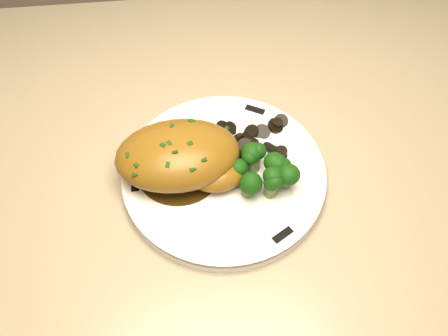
{
  "coord_description": "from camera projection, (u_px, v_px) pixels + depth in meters",
  "views": [
    {
      "loc": [
        -0.0,
        1.27,
        1.38
      ],
      "look_at": [
        0.03,
        1.64,
        0.86
      ],
      "focal_mm": 45.0,
      "sensor_mm": 36.0,
      "label": 1
    }
  ],
  "objects": [
    {
      "name": "rim_accent_2",
      "position": [
        283.0,
        235.0,
        0.6
      ],
      "size": [
        0.03,
        0.02,
        0.0
      ],
      "primitive_type": "cube",
      "rotation": [
        0.0,
        0.0,
        6.84
      ],
      "color": "black",
      "rests_on": "plate"
    },
    {
      "name": "broccoli_florets",
      "position": [
        261.0,
        172.0,
        0.63
      ],
      "size": [
        0.08,
        0.06,
        0.03
      ],
      "rotation": [
        0.0,
        0.0,
        -0.07
      ],
      "color": "#587230",
      "rests_on": "plate"
    },
    {
      "name": "mushroom_pile",
      "position": [
        252.0,
        142.0,
        0.67
      ],
      "size": [
        0.08,
        0.06,
        0.02
      ],
      "color": "black",
      "rests_on": "plate"
    },
    {
      "name": "plate",
      "position": [
        224.0,
        177.0,
        0.66
      ],
      "size": [
        0.25,
        0.25,
        0.02
      ],
      "primitive_type": "cylinder",
      "rotation": [
        0.0,
        0.0,
        -0.05
      ],
      "color": "white",
      "rests_on": "counter"
    },
    {
      "name": "chicken_breast",
      "position": [
        182.0,
        157.0,
        0.63
      ],
      "size": [
        0.15,
        0.1,
        0.06
      ],
      "rotation": [
        0.0,
        0.0,
        0.05
      ],
      "color": "#8B5D18",
      "rests_on": "plate"
    },
    {
      "name": "gravy_pool",
      "position": [
        179.0,
        169.0,
        0.65
      ],
      "size": [
        0.1,
        0.1,
        0.0
      ],
      "primitive_type": "cylinder",
      "color": "#312108",
      "rests_on": "plate"
    },
    {
      "name": "rim_accent_0",
      "position": [
        255.0,
        110.0,
        0.71
      ],
      "size": [
        0.03,
        0.02,
        0.0
      ],
      "primitive_type": "cube",
      "rotation": [
        0.0,
        0.0,
        2.65
      ],
      "color": "black",
      "rests_on": "plate"
    },
    {
      "name": "counter",
      "position": [
        76.0,
        303.0,
        1.01
      ],
      "size": [
        1.92,
        0.65,
        0.95
      ],
      "color": "brown",
      "rests_on": "ground"
    },
    {
      "name": "rim_accent_1",
      "position": [
        135.0,
        183.0,
        0.64
      ],
      "size": [
        0.01,
        0.02,
        0.0
      ],
      "primitive_type": "cube",
      "rotation": [
        0.0,
        0.0,
        4.75
      ],
      "color": "black",
      "rests_on": "plate"
    }
  ]
}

